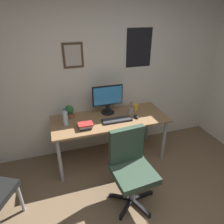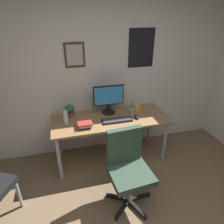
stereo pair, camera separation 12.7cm
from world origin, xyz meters
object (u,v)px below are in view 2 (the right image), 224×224
object	(u,v)px
keyboard	(117,120)
potted_plant	(70,110)
pen_cup	(132,110)
book_stack_left	(85,125)
coffee_mug_near	(137,108)
computer_mouse	(137,117)
water_bottle	(66,117)
office_chair	(128,165)
monitor	(109,98)

from	to	relation	value
keyboard	potted_plant	distance (m)	0.70
pen_cup	book_stack_left	bearing A→B (deg)	-163.77
coffee_mug_near	computer_mouse	bearing A→B (deg)	-111.36
keyboard	water_bottle	world-z (taller)	water_bottle
computer_mouse	office_chair	bearing A→B (deg)	-117.59
water_bottle	potted_plant	bearing A→B (deg)	69.80
water_bottle	pen_cup	xyz separation A→B (m)	(0.98, 0.06, -0.05)
office_chair	monitor	world-z (taller)	monitor
monitor	book_stack_left	bearing A→B (deg)	-140.56
office_chair	water_bottle	bearing A→B (deg)	128.45
keyboard	pen_cup	size ratio (longest dim) A/B	2.15
water_bottle	potted_plant	distance (m)	0.22
book_stack_left	keyboard	bearing A→B (deg)	7.15
monitor	keyboard	size ratio (longest dim) A/B	1.07
monitor	water_bottle	bearing A→B (deg)	-164.05
office_chair	potted_plant	distance (m)	1.18
water_bottle	monitor	bearing A→B (deg)	15.95
potted_plant	pen_cup	size ratio (longest dim) A/B	0.98
computer_mouse	water_bottle	bearing A→B (deg)	174.62
water_bottle	potted_plant	world-z (taller)	water_bottle
monitor	book_stack_left	world-z (taller)	monitor
computer_mouse	potted_plant	distance (m)	0.97
monitor	pen_cup	xyz separation A→B (m)	(0.33, -0.12, -0.19)
office_chair	water_bottle	distance (m)	1.06
potted_plant	coffee_mug_near	bearing A→B (deg)	-2.99
water_bottle	potted_plant	size ratio (longest dim) A/B	1.29
monitor	potted_plant	bearing A→B (deg)	178.07
monitor	keyboard	xyz separation A→B (m)	(0.05, -0.28, -0.23)
coffee_mug_near	potted_plant	bearing A→B (deg)	177.01
office_chair	pen_cup	distance (m)	0.96
potted_plant	monitor	bearing A→B (deg)	-1.93
keyboard	computer_mouse	bearing A→B (deg)	0.44
potted_plant	keyboard	bearing A→B (deg)	-25.81
keyboard	water_bottle	bearing A→B (deg)	172.15
office_chair	pen_cup	world-z (taller)	office_chair
monitor	computer_mouse	bearing A→B (deg)	-38.73
coffee_mug_near	pen_cup	distance (m)	0.15
potted_plant	pen_cup	world-z (taller)	pen_cup
water_bottle	office_chair	bearing A→B (deg)	-51.55
water_bottle	coffee_mug_near	world-z (taller)	water_bottle
computer_mouse	book_stack_left	size ratio (longest dim) A/B	0.56
monitor	coffee_mug_near	xyz separation A→B (m)	(0.45, -0.03, -0.19)
computer_mouse	water_bottle	world-z (taller)	water_bottle
keyboard	potted_plant	size ratio (longest dim) A/B	2.21
water_bottle	book_stack_left	xyz separation A→B (m)	(0.24, -0.15, -0.07)
book_stack_left	computer_mouse	bearing A→B (deg)	4.52
coffee_mug_near	pen_cup	world-z (taller)	pen_cup
water_bottle	coffee_mug_near	xyz separation A→B (m)	(1.10, 0.15, -0.06)
keyboard	book_stack_left	bearing A→B (deg)	-172.85
coffee_mug_near	water_bottle	bearing A→B (deg)	-172.10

